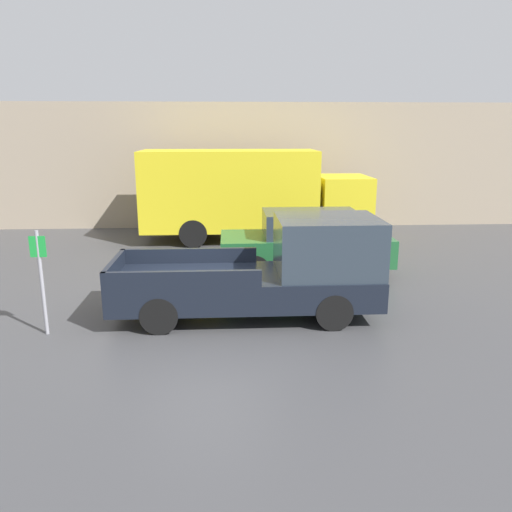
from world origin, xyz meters
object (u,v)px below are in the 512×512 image
(pickup_truck, at_px, (275,271))
(car, at_px, (306,242))
(parking_sign, at_px, (41,277))
(delivery_truck, at_px, (248,192))

(pickup_truck, height_order, car, pickup_truck)
(pickup_truck, distance_m, car, 3.35)
(pickup_truck, height_order, parking_sign, pickup_truck)
(pickup_truck, bearing_deg, delivery_truck, 92.03)
(car, height_order, parking_sign, parking_sign)
(car, bearing_deg, parking_sign, -145.40)
(delivery_truck, distance_m, parking_sign, 9.33)
(delivery_truck, height_order, parking_sign, delivery_truck)
(pickup_truck, xyz_separation_m, parking_sign, (-4.51, -0.78, 0.20))
(pickup_truck, relative_size, parking_sign, 2.69)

